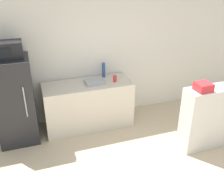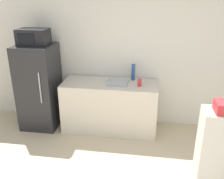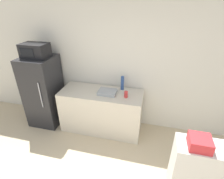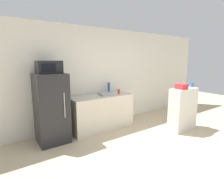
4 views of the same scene
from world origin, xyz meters
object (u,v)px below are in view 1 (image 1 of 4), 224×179
Objects in this scene: refrigerator at (15,101)px; microwave at (6,50)px; bottle_short at (115,79)px; basket at (203,87)px; bottle_tall at (104,70)px.

microwave is at bearing -109.95° from refrigerator.
basket reaches higher than bottle_short.
microwave reaches higher than basket.
basket is (1.12, -1.48, 0.12)m from bottle_tall.
refrigerator is at bearing 178.83° from bottle_short.
refrigerator is 3.04m from basket.
microwave reaches higher than refrigerator.
bottle_tall is at bearing 8.81° from microwave.
basket is at bearing -52.89° from bottle_tall.
bottle_tall is at bearing 127.11° from basket.
microwave is 1.89m from bottle_short.
basket reaches higher than bottle_tall.
basket is (2.76, -1.23, 0.39)m from refrigerator.
refrigerator is 0.88m from microwave.
bottle_short is at bearing -1.17° from refrigerator.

